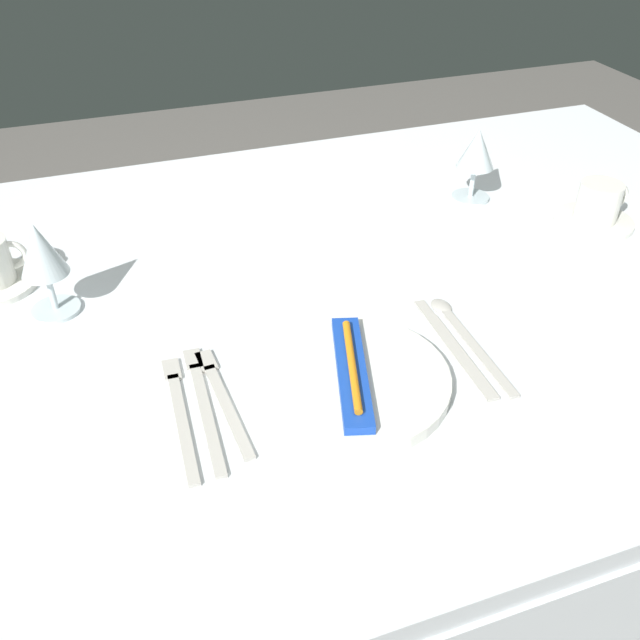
# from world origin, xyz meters

# --- Properties ---
(ground_plane) EXTENTS (6.00, 6.00, 0.00)m
(ground_plane) POSITION_xyz_m (0.00, 0.00, 0.00)
(ground_plane) COLOR slate
(dining_table) EXTENTS (1.80, 1.11, 0.74)m
(dining_table) POSITION_xyz_m (0.00, 0.00, 0.66)
(dining_table) COLOR white
(dining_table) RESTS_ON ground
(dinner_plate) EXTENTS (0.25, 0.25, 0.02)m
(dinner_plate) POSITION_xyz_m (-0.04, -0.23, 0.75)
(dinner_plate) COLOR white
(dinner_plate) RESTS_ON dining_table
(toothbrush_package) EXTENTS (0.09, 0.21, 0.02)m
(toothbrush_package) POSITION_xyz_m (-0.04, -0.23, 0.77)
(toothbrush_package) COLOR blue
(toothbrush_package) RESTS_ON dinner_plate
(fork_outer) EXTENTS (0.03, 0.21, 0.00)m
(fork_outer) POSITION_xyz_m (-0.20, -0.20, 0.74)
(fork_outer) COLOR beige
(fork_outer) RESTS_ON dining_table
(fork_inner) EXTENTS (0.03, 0.23, 0.00)m
(fork_inner) POSITION_xyz_m (-0.22, -0.20, 0.74)
(fork_inner) COLOR beige
(fork_inner) RESTS_ON dining_table
(fork_salad) EXTENTS (0.03, 0.22, 0.00)m
(fork_salad) POSITION_xyz_m (-0.25, -0.21, 0.74)
(fork_salad) COLOR beige
(fork_salad) RESTS_ON dining_table
(dinner_knife) EXTENTS (0.02, 0.22, 0.00)m
(dinner_knife) POSITION_xyz_m (0.12, -0.21, 0.74)
(dinner_knife) COLOR beige
(dinner_knife) RESTS_ON dining_table
(spoon_soup) EXTENTS (0.03, 0.23, 0.01)m
(spoon_soup) POSITION_xyz_m (0.15, -0.18, 0.74)
(spoon_soup) COLOR beige
(spoon_soup) RESTS_ON dining_table
(saucer_left) EXTENTS (0.14, 0.14, 0.01)m
(saucer_left) POSITION_xyz_m (0.52, 0.02, 0.74)
(saucer_left) COLOR white
(saucer_left) RESTS_ON dining_table
(coffee_cup_left) EXTENTS (0.10, 0.07, 0.07)m
(coffee_cup_left) POSITION_xyz_m (0.53, 0.02, 0.78)
(coffee_cup_left) COLOR white
(coffee_cup_left) RESTS_ON saucer_left
(wine_glass_centre) EXTENTS (0.07, 0.07, 0.14)m
(wine_glass_centre) POSITION_xyz_m (-0.39, 0.06, 0.84)
(wine_glass_centre) COLOR silver
(wine_glass_centre) RESTS_ON dining_table
(wine_glass_left) EXTENTS (0.07, 0.07, 0.14)m
(wine_glass_left) POSITION_xyz_m (0.37, 0.18, 0.83)
(wine_glass_left) COLOR silver
(wine_glass_left) RESTS_ON dining_table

